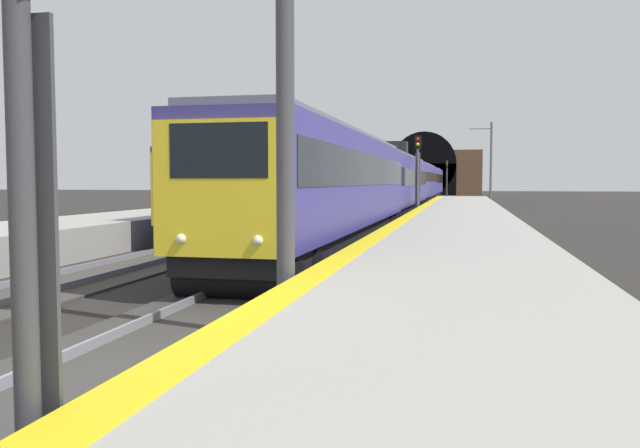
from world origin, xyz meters
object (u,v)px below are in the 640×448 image
(railway_signal_mid, at_px, (418,172))
(catenary_mast_far, at_px, (491,164))
(train_adjacent_platform, at_px, (312,185))
(catenary_mast_near, at_px, (301,169))
(train_main_approaching, at_px, (407,182))
(railway_signal_far, at_px, (447,175))
(railway_signal_near, at_px, (20,112))
(overhead_signal_gantry, at_px, (30,2))

(railway_signal_mid, xyz_separation_m, catenary_mast_far, (25.74, -5.05, 1.13))
(train_adjacent_platform, bearing_deg, railway_signal_mid, 70.70)
(railway_signal_mid, height_order, catenary_mast_near, catenary_mast_near)
(train_adjacent_platform, distance_m, catenary_mast_far, 26.44)
(train_main_approaching, height_order, railway_signal_far, railway_signal_far)
(catenary_mast_near, relative_size, catenary_mast_far, 0.91)
(train_main_approaching, relative_size, train_adjacent_platform, 2.10)
(train_adjacent_platform, bearing_deg, catenary_mast_near, -165.77)
(railway_signal_near, bearing_deg, overhead_signal_gantry, -144.62)
(train_main_approaching, distance_m, catenary_mast_near, 16.75)
(railway_signal_near, height_order, catenary_mast_far, catenary_mast_far)
(overhead_signal_gantry, bearing_deg, train_adjacent_platform, 4.55)
(catenary_mast_near, height_order, catenary_mast_far, catenary_mast_far)
(railway_signal_far, distance_m, catenary_mast_near, 41.02)
(train_adjacent_platform, bearing_deg, overhead_signal_gantry, 3.01)
(railway_signal_far, bearing_deg, railway_signal_mid, 0.00)
(catenary_mast_near, bearing_deg, train_main_approaching, -134.93)
(train_adjacent_platform, bearing_deg, railway_signal_near, 8.84)
(railway_signal_far, distance_m, catenary_mast_far, 39.89)
(train_main_approaching, relative_size, catenary_mast_near, 11.43)
(train_adjacent_platform, bearing_deg, railway_signal_far, 172.35)
(catenary_mast_near, bearing_deg, railway_signal_far, -19.47)
(catenary_mast_far, bearing_deg, railway_signal_near, 175.23)
(overhead_signal_gantry, bearing_deg, railway_signal_near, -144.62)
(train_main_approaching, bearing_deg, catenary_mast_far, 148.13)
(catenary_mast_near, bearing_deg, railway_signal_near, -167.45)
(train_main_approaching, xyz_separation_m, railway_signal_mid, (-14.84, -1.85, 0.62))
(train_adjacent_platform, xyz_separation_m, railway_signal_far, (63.14, -6.76, 1.22))
(railway_signal_near, xyz_separation_m, overhead_signal_gantry, (6.06, 4.31, 2.50))
(railway_signal_near, bearing_deg, catenary_mast_far, 175.23)
(railway_signal_mid, bearing_deg, railway_signal_near, 0.00)
(train_adjacent_platform, height_order, catenary_mast_near, catenary_mast_near)
(railway_signal_far, bearing_deg, train_adjacent_platform, -6.11)
(train_adjacent_platform, height_order, railway_signal_mid, railway_signal_mid)
(train_adjacent_platform, relative_size, overhead_signal_gantry, 4.44)
(railway_signal_mid, bearing_deg, overhead_signal_gantry, -8.53)
(train_adjacent_platform, xyz_separation_m, railway_signal_mid, (-2.17, -6.76, 0.77))
(train_adjacent_platform, xyz_separation_m, catenary_mast_near, (24.47, 6.91, 1.51))
(overhead_signal_gantry, bearing_deg, catenary_mast_near, 9.60)
(train_main_approaching, xyz_separation_m, catenary_mast_near, (11.79, 11.82, 1.36))
(train_main_approaching, distance_m, railway_signal_near, 49.66)
(train_adjacent_platform, xyz_separation_m, overhead_signal_gantry, (-30.88, -2.46, 3.17))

